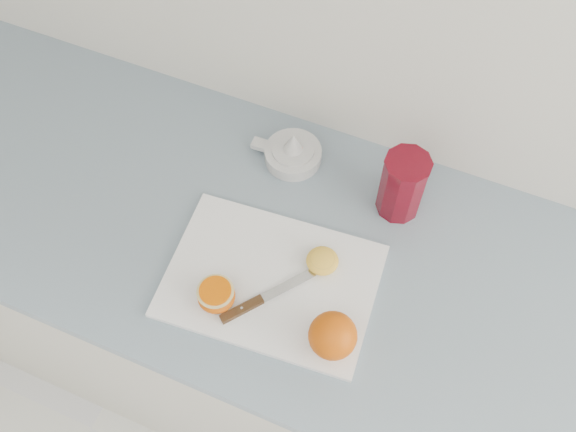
{
  "coord_description": "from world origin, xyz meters",
  "views": [
    {
      "loc": [
        0.28,
        1.14,
        1.99
      ],
      "look_at": [
        0.04,
        1.72,
        0.96
      ],
      "focal_mm": 40.0,
      "sensor_mm": 36.0,
      "label": 1
    }
  ],
  "objects": [
    {
      "name": "cutting_board",
      "position": [
        0.05,
        1.61,
        0.9
      ],
      "size": [
        0.41,
        0.31,
        0.01
      ],
      "primitive_type": "cube",
      "rotation": [
        0.0,
        0.0,
        0.08
      ],
      "color": "white",
      "rests_on": "counter"
    },
    {
      "name": "paring_knife",
      "position": [
        0.04,
        1.55,
        0.91
      ],
      "size": [
        0.13,
        0.16,
        0.01
      ],
      "color": "#432D0F",
      "rests_on": "cutting_board"
    },
    {
      "name": "whole_orange",
      "position": [
        0.2,
        1.54,
        0.94
      ],
      "size": [
        0.09,
        0.09,
        0.09
      ],
      "color": "#D75305",
      "rests_on": "cutting_board"
    },
    {
      "name": "counter",
      "position": [
        0.11,
        1.7,
        0.45
      ],
      "size": [
        2.54,
        0.64,
        0.89
      ],
      "color": "silver",
      "rests_on": "ground"
    },
    {
      "name": "squeezed_shell",
      "position": [
        0.13,
        1.68,
        0.92
      ],
      "size": [
        0.06,
        0.06,
        0.03
      ],
      "color": "yellow",
      "rests_on": "cutting_board"
    },
    {
      "name": "half_orange",
      "position": [
        -0.02,
        1.53,
        0.92
      ],
      "size": [
        0.07,
        0.07,
        0.04
      ],
      "color": "#D75305",
      "rests_on": "cutting_board"
    },
    {
      "name": "red_tumbler",
      "position": [
        0.22,
        1.87,
        0.96
      ],
      "size": [
        0.09,
        0.09,
        0.15
      ],
      "color": "maroon",
      "rests_on": "counter"
    },
    {
      "name": "citrus_juicer",
      "position": [
        -0.03,
        1.89,
        0.91
      ],
      "size": [
        0.15,
        0.12,
        0.08
      ],
      "color": "white",
      "rests_on": "counter"
    }
  ]
}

